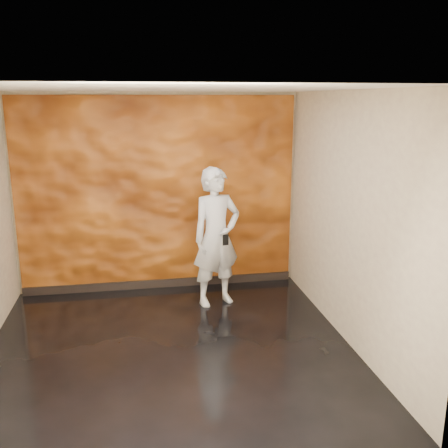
% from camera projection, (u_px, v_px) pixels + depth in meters
% --- Properties ---
extents(room, '(4.02, 4.02, 2.81)m').
position_uv_depth(room, '(168.00, 228.00, 5.20)').
color(room, black).
rests_on(room, ground).
extents(feature_wall, '(3.90, 0.06, 2.75)m').
position_uv_depth(feature_wall, '(158.00, 195.00, 7.07)').
color(feature_wall, '#CC6B1D').
rests_on(feature_wall, ground).
extents(baseboard, '(3.90, 0.04, 0.12)m').
position_uv_depth(baseboard, '(161.00, 283.00, 7.36)').
color(baseboard, black).
rests_on(baseboard, ground).
extents(man, '(0.78, 0.63, 1.85)m').
position_uv_depth(man, '(216.00, 237.00, 6.59)').
color(man, '#A3A7B4').
rests_on(man, ground).
extents(phone, '(0.08, 0.03, 0.14)m').
position_uv_depth(phone, '(226.00, 240.00, 6.35)').
color(phone, black).
rests_on(phone, man).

